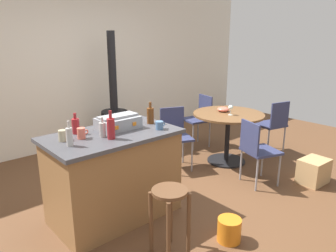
{
  "coord_description": "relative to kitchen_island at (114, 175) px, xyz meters",
  "views": [
    {
      "loc": [
        -2.49,
        -2.77,
        1.89
      ],
      "look_at": [
        0.05,
        0.11,
        0.78
      ],
      "focal_mm": 34.5,
      "sensor_mm": 36.0,
      "label": 1
    }
  ],
  "objects": [
    {
      "name": "bottle_2",
      "position": [
        -0.13,
        -0.04,
        0.54
      ],
      "size": [
        0.06,
        0.06,
        0.2
      ],
      "color": "#B7B2AD",
      "rests_on": "kitchen_island"
    },
    {
      "name": "bottle_3",
      "position": [
        0.52,
        0.03,
        0.55
      ],
      "size": [
        0.08,
        0.08,
        0.24
      ],
      "color": "#603314",
      "rests_on": "kitchen_island"
    },
    {
      "name": "folding_chair_right",
      "position": [
        1.76,
        -0.55,
        0.03
      ],
      "size": [
        0.51,
        0.51,
        0.85
      ],
      "color": "navy",
      "rests_on": "ground_plane"
    },
    {
      "name": "bottle_4",
      "position": [
        -0.1,
        -0.15,
        0.57
      ],
      "size": [
        0.07,
        0.07,
        0.27
      ],
      "color": "maroon",
      "rests_on": "kitchen_island"
    },
    {
      "name": "cup_2",
      "position": [
        -0.47,
        0.09,
        0.51
      ],
      "size": [
        0.11,
        0.07,
        0.11
      ],
      "color": "tan",
      "rests_on": "kitchen_island"
    },
    {
      "name": "folding_chair_left",
      "position": [
        1.37,
        0.55,
        0.05
      ],
      "size": [
        0.52,
        0.52,
        0.86
      ],
      "color": "navy",
      "rests_on": "ground_plane"
    },
    {
      "name": "dining_table",
      "position": [
        2.09,
        0.18,
        0.12
      ],
      "size": [
        1.04,
        1.04,
        0.76
      ],
      "color": "black",
      "rests_on": "ground_plane"
    },
    {
      "name": "bottle_0",
      "position": [
        -0.27,
        0.23,
        0.54
      ],
      "size": [
        0.07,
        0.07,
        0.21
      ],
      "color": "maroon",
      "rests_on": "kitchen_island"
    },
    {
      "name": "serving_bowl",
      "position": [
        2.12,
        0.3,
        0.33
      ],
      "size": [
        0.18,
        0.18,
        0.07
      ],
      "primitive_type": "ellipsoid",
      "color": "#DB6651",
      "rests_on": "dining_table"
    },
    {
      "name": "bottle_1",
      "position": [
        -0.48,
        -0.08,
        0.55
      ],
      "size": [
        0.06,
        0.06,
        0.23
      ],
      "color": "#B7B2AD",
      "rests_on": "kitchen_island"
    },
    {
      "name": "folding_chair_near",
      "position": [
        2.89,
        -0.1,
        0.06
      ],
      "size": [
        0.49,
        0.49,
        0.87
      ],
      "color": "navy",
      "rests_on": "ground_plane"
    },
    {
      "name": "plastic_bucket",
      "position": [
        0.56,
        -1.08,
        -0.35
      ],
      "size": [
        0.22,
        0.22,
        0.23
      ],
      "primitive_type": "cylinder",
      "color": "orange",
      "rests_on": "ground_plane"
    },
    {
      "name": "kitchen_island",
      "position": [
        0.0,
        0.0,
        0.0
      ],
      "size": [
        1.32,
        0.77,
        0.92
      ],
      "color": "olive",
      "rests_on": "ground_plane"
    },
    {
      "name": "toolbox",
      "position": [
        0.14,
        0.09,
        0.53
      ],
      "size": [
        0.43,
        0.28,
        0.15
      ],
      "color": "gray",
      "rests_on": "kitchen_island"
    },
    {
      "name": "cardboard_box",
      "position": [
        2.37,
        -1.04,
        -0.3
      ],
      "size": [
        0.39,
        0.31,
        0.32
      ],
      "primitive_type": "cube",
      "rotation": [
        0.0,
        0.0,
        -0.06
      ],
      "color": "tan",
      "rests_on": "ground_plane"
    },
    {
      "name": "wood_stove",
      "position": [
        1.21,
        1.89,
        0.01
      ],
      "size": [
        0.44,
        0.45,
        1.93
      ],
      "color": "black",
      "rests_on": "ground_plane"
    },
    {
      "name": "cup_1",
      "position": [
        -0.3,
        0.04,
        0.51
      ],
      "size": [
        0.11,
        0.08,
        0.1
      ],
      "color": "#DB6651",
      "rests_on": "kitchen_island"
    },
    {
      "name": "back_wall",
      "position": [
        0.88,
        2.47,
        0.89
      ],
      "size": [
        8.0,
        0.1,
        2.7
      ],
      "primitive_type": "cube",
      "color": "silver",
      "rests_on": "ground_plane"
    },
    {
      "name": "cup_0",
      "position": [
        0.45,
        -0.21,
        0.5
      ],
      "size": [
        0.12,
        0.08,
        0.09
      ],
      "color": "#4C7099",
      "rests_on": "kitchen_island"
    },
    {
      "name": "folding_chair_far",
      "position": [
        2.32,
        0.97,
        0.05
      ],
      "size": [
        0.47,
        0.47,
        0.87
      ],
      "color": "navy",
      "rests_on": "ground_plane"
    },
    {
      "name": "ground_plane",
      "position": [
        0.88,
        0.09,
        -0.46
      ],
      "size": [
        8.8,
        8.8,
        0.0
      ],
      "primitive_type": "plane",
      "color": "brown"
    },
    {
      "name": "wooden_stool",
      "position": [
        0.02,
        -0.85,
        -0.02
      ],
      "size": [
        0.31,
        0.31,
        0.62
      ],
      "color": "brown",
      "rests_on": "ground_plane"
    },
    {
      "name": "wine_glass",
      "position": [
        2.03,
        0.1,
        0.4
      ],
      "size": [
        0.07,
        0.07,
        0.14
      ],
      "color": "silver",
      "rests_on": "dining_table"
    }
  ]
}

